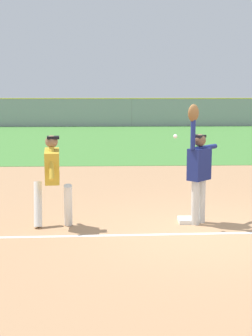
{
  "coord_description": "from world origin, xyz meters",
  "views": [
    {
      "loc": [
        -1.72,
        -8.71,
        2.55
      ],
      "look_at": [
        -1.35,
        0.76,
        1.05
      ],
      "focal_mm": 53.42,
      "sensor_mm": 36.0,
      "label": 1
    }
  ],
  "objects_px": {
    "first_base": "(188,220)",
    "parked_car_green": "(248,115)",
    "fielder": "(199,166)",
    "parked_car_silver": "(93,115)",
    "baseball": "(175,136)",
    "runner": "(52,174)",
    "parked_car_blue": "(7,115)",
    "parked_car_tan": "(166,115)"
  },
  "relations": [
    {
      "from": "parked_car_green",
      "to": "fielder",
      "type": "bearing_deg",
      "value": -102.29
    },
    {
      "from": "parked_car_silver",
      "to": "parked_car_tan",
      "type": "relative_size",
      "value": 1.04
    },
    {
      "from": "first_base",
      "to": "fielder",
      "type": "xyz_separation_m",
      "value": [
        0.16,
        -0.11,
        1.08
      ]
    },
    {
      "from": "parked_car_tan",
      "to": "parked_car_blue",
      "type": "bearing_deg",
      "value": -179.05
    },
    {
      "from": "parked_car_tan",
      "to": "fielder",
      "type": "bearing_deg",
      "value": -96.55
    },
    {
      "from": "runner",
      "to": "parked_car_tan",
      "type": "distance_m",
      "value": 28.39
    },
    {
      "from": "fielder",
      "to": "baseball",
      "type": "xyz_separation_m",
      "value": [
        -0.48,
        -0.22,
        0.58
      ]
    },
    {
      "from": "runner",
      "to": "parked_car_green",
      "type": "relative_size",
      "value": 0.38
    },
    {
      "from": "fielder",
      "to": "parked_car_tan",
      "type": "xyz_separation_m",
      "value": [
        2.67,
        27.74,
        -0.45
      ]
    },
    {
      "from": "runner",
      "to": "baseball",
      "type": "bearing_deg",
      "value": -7.13
    },
    {
      "from": "fielder",
      "to": "runner",
      "type": "height_order",
      "value": "fielder"
    },
    {
      "from": "first_base",
      "to": "parked_car_silver",
      "type": "bearing_deg",
      "value": 95.41
    },
    {
      "from": "parked_car_green",
      "to": "runner",
      "type": "bearing_deg",
      "value": -107.22
    },
    {
      "from": "parked_car_silver",
      "to": "parked_car_tan",
      "type": "distance_m",
      "value": 5.43
    },
    {
      "from": "baseball",
      "to": "first_base",
      "type": "bearing_deg",
      "value": 45.65
    },
    {
      "from": "runner",
      "to": "baseball",
      "type": "height_order",
      "value": "baseball"
    },
    {
      "from": "first_base",
      "to": "runner",
      "type": "bearing_deg",
      "value": -174.73
    },
    {
      "from": "runner",
      "to": "parked_car_green",
      "type": "height_order",
      "value": "runner"
    },
    {
      "from": "parked_car_blue",
      "to": "baseball",
      "type": "bearing_deg",
      "value": -71.14
    },
    {
      "from": "fielder",
      "to": "runner",
      "type": "relative_size",
      "value": 1.33
    },
    {
      "from": "parked_car_blue",
      "to": "parked_car_green",
      "type": "xyz_separation_m",
      "value": [
        17.68,
        0.11,
        0.0
      ]
    },
    {
      "from": "fielder",
      "to": "parked_car_green",
      "type": "bearing_deg",
      "value": -62.12
    },
    {
      "from": "runner",
      "to": "parked_car_silver",
      "type": "relative_size",
      "value": 0.37
    },
    {
      "from": "fielder",
      "to": "parked_car_blue",
      "type": "height_order",
      "value": "fielder"
    },
    {
      "from": "baseball",
      "to": "parked_car_blue",
      "type": "height_order",
      "value": "baseball"
    },
    {
      "from": "fielder",
      "to": "baseball",
      "type": "bearing_deg",
      "value": 69.94
    },
    {
      "from": "first_base",
      "to": "fielder",
      "type": "relative_size",
      "value": 0.17
    },
    {
      "from": "first_base",
      "to": "baseball",
      "type": "height_order",
      "value": "baseball"
    },
    {
      "from": "runner",
      "to": "parked_car_tan",
      "type": "height_order",
      "value": "runner"
    },
    {
      "from": "parked_car_green",
      "to": "first_base",
      "type": "bearing_deg",
      "value": -102.66
    },
    {
      "from": "first_base",
      "to": "parked_car_green",
      "type": "height_order",
      "value": "parked_car_green"
    },
    {
      "from": "parked_car_tan",
      "to": "first_base",
      "type": "bearing_deg",
      "value": -96.9
    },
    {
      "from": "runner",
      "to": "baseball",
      "type": "xyz_separation_m",
      "value": [
        2.25,
        -0.09,
        0.71
      ]
    },
    {
      "from": "parked_car_blue",
      "to": "parked_car_green",
      "type": "relative_size",
      "value": 0.98
    },
    {
      "from": "first_base",
      "to": "parked_car_green",
      "type": "relative_size",
      "value": 0.08
    },
    {
      "from": "first_base",
      "to": "parked_car_blue",
      "type": "relative_size",
      "value": 0.09
    },
    {
      "from": "baseball",
      "to": "parked_car_green",
      "type": "bearing_deg",
      "value": 71.58
    },
    {
      "from": "parked_car_green",
      "to": "baseball",
      "type": "bearing_deg",
      "value": -103.06
    },
    {
      "from": "first_base",
      "to": "runner",
      "type": "xyz_separation_m",
      "value": [
        -2.57,
        -0.24,
        0.96
      ]
    },
    {
      "from": "fielder",
      "to": "parked_car_silver",
      "type": "bearing_deg",
      "value": -38.75
    },
    {
      "from": "first_base",
      "to": "parked_car_silver",
      "type": "height_order",
      "value": "parked_car_silver"
    },
    {
      "from": "fielder",
      "to": "parked_car_green",
      "type": "height_order",
      "value": "fielder"
    }
  ]
}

